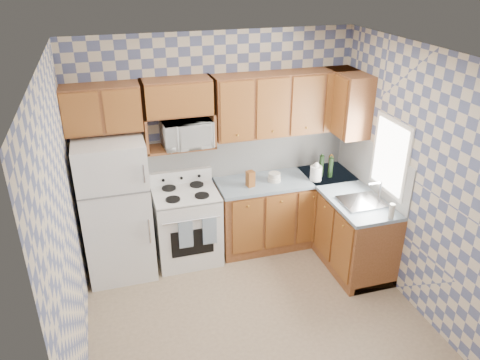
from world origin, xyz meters
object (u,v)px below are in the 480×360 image
at_px(microwave, 187,133).
at_px(refrigerator, 116,209).
at_px(electric_kettle, 316,173).
at_px(stove_body, 187,226).

bearing_deg(microwave, refrigerator, -174.01).
height_order(microwave, electric_kettle, microwave).
xyz_separation_m(stove_body, microwave, (0.08, 0.13, 1.15)).
height_order(refrigerator, microwave, microwave).
height_order(stove_body, electric_kettle, electric_kettle).
height_order(refrigerator, electric_kettle, refrigerator).
xyz_separation_m(refrigerator, electric_kettle, (2.42, -0.11, 0.17)).
distance_m(stove_body, electric_kettle, 1.72).
relative_size(stove_body, microwave, 1.62).
distance_m(refrigerator, microwave, 1.18).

